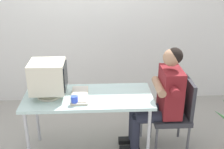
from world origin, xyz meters
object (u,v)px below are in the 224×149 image
at_px(desk_mug, 75,100).
at_px(office_chair, 176,111).
at_px(desk, 88,100).
at_px(person_seated, 161,97).
at_px(crt_monitor, 48,77).
at_px(keyboard, 80,95).

bearing_deg(desk_mug, office_chair, 11.14).
relative_size(desk, person_seated, 1.12).
height_order(desk, crt_monitor, crt_monitor).
relative_size(crt_monitor, person_seated, 0.32).
distance_m(desk, person_seated, 0.83).
bearing_deg(crt_monitor, keyboard, -2.53).
bearing_deg(office_chair, keyboard, -177.11).
distance_m(crt_monitor, keyboard, 0.39).
bearing_deg(keyboard, office_chair, 2.89).
height_order(desk, person_seated, person_seated).
xyz_separation_m(person_seated, desk_mug, (-0.97, -0.23, 0.11)).
xyz_separation_m(desk, crt_monitor, (-0.42, 0.01, 0.29)).
distance_m(crt_monitor, desk_mug, 0.39).
xyz_separation_m(office_chair, desk_mug, (-1.15, -0.23, 0.30)).
xyz_separation_m(keyboard, office_chair, (1.11, 0.06, -0.27)).
bearing_deg(person_seated, crt_monitor, -178.09).
bearing_deg(crt_monitor, person_seated, 1.91).
relative_size(crt_monitor, desk_mug, 4.35).
distance_m(keyboard, person_seated, 0.93).
xyz_separation_m(desk, desk_mug, (-0.14, -0.18, 0.10)).
bearing_deg(office_chair, desk, -177.35).
distance_m(keyboard, office_chair, 1.15).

